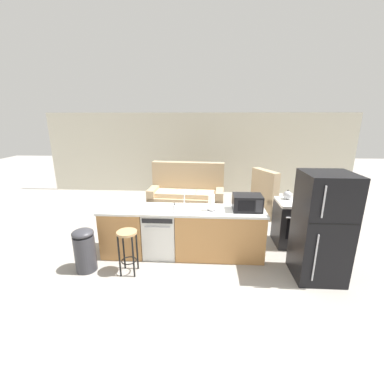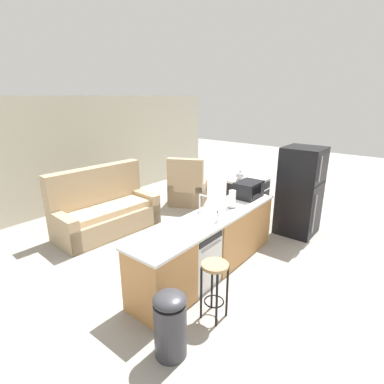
# 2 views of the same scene
# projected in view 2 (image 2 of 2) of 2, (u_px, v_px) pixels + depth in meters

# --- Properties ---
(ground_plane) EXTENTS (24.00, 24.00, 0.00)m
(ground_plane) POSITION_uv_depth(u_px,v_px,m) (204.00, 274.00, 4.58)
(ground_plane) COLOR gray
(wall_back) EXTENTS (10.00, 0.06, 2.60)m
(wall_back) POSITION_uv_depth(u_px,v_px,m) (66.00, 155.00, 6.89)
(wall_back) COLOR beige
(wall_back) RESTS_ON ground_plane
(kitchen_counter) EXTENTS (2.94, 0.66, 0.90)m
(kitchen_counter) POSITION_uv_depth(u_px,v_px,m) (213.00, 244.00, 4.63)
(kitchen_counter) COLOR #B77F47
(kitchen_counter) RESTS_ON ground_plane
(dishwasher) EXTENTS (0.58, 0.61, 0.84)m
(dishwasher) POSITION_uv_depth(u_px,v_px,m) (194.00, 256.00, 4.26)
(dishwasher) COLOR silver
(dishwasher) RESTS_ON ground_plane
(stove_range) EXTENTS (0.76, 0.68, 0.90)m
(stove_range) POSITION_uv_depth(u_px,v_px,m) (248.00, 199.00, 6.51)
(stove_range) COLOR black
(stove_range) RESTS_ON ground_plane
(refrigerator) EXTENTS (0.72, 0.73, 1.70)m
(refrigerator) POSITION_uv_depth(u_px,v_px,m) (300.00, 191.00, 5.74)
(refrigerator) COLOR black
(refrigerator) RESTS_ON ground_plane
(microwave) EXTENTS (0.50, 0.37, 0.28)m
(microwave) POSITION_uv_depth(u_px,v_px,m) (249.00, 189.00, 5.22)
(microwave) COLOR black
(microwave) RESTS_ON kitchen_counter
(sink_faucet) EXTENTS (0.07, 0.17, 0.30)m
(sink_faucet) POSITION_uv_depth(u_px,v_px,m) (200.00, 205.00, 4.51)
(sink_faucet) COLOR silver
(sink_faucet) RESTS_ON kitchen_counter
(paper_towel_roll) EXTENTS (0.14, 0.14, 0.28)m
(paper_towel_roll) POSITION_uv_depth(u_px,v_px,m) (232.00, 199.00, 4.73)
(paper_towel_roll) COLOR #4C4C51
(paper_towel_roll) RESTS_ON kitchen_counter
(soap_bottle) EXTENTS (0.06, 0.06, 0.18)m
(soap_bottle) POSITION_uv_depth(u_px,v_px,m) (218.00, 218.00, 4.19)
(soap_bottle) COLOR silver
(soap_bottle) RESTS_ON kitchen_counter
(kettle) EXTENTS (0.21, 0.17, 0.19)m
(kettle) POSITION_uv_depth(u_px,v_px,m) (240.00, 176.00, 6.30)
(kettle) COLOR #B2B2B7
(kettle) RESTS_ON stove_range
(bar_stool) EXTENTS (0.32, 0.32, 0.74)m
(bar_stool) POSITION_uv_depth(u_px,v_px,m) (215.00, 279.00, 3.54)
(bar_stool) COLOR tan
(bar_stool) RESTS_ON ground_plane
(trash_bin) EXTENTS (0.35, 0.35, 0.74)m
(trash_bin) POSITION_uv_depth(u_px,v_px,m) (170.00, 324.00, 3.06)
(trash_bin) COLOR #333338
(trash_bin) RESTS_ON ground_plane
(couch) EXTENTS (2.05, 1.03, 1.27)m
(couch) POSITION_uv_depth(u_px,v_px,m) (104.00, 211.00, 5.98)
(couch) COLOR tan
(couch) RESTS_ON ground_plane
(armchair) EXTENTS (1.10, 1.12, 1.20)m
(armchair) POSITION_uv_depth(u_px,v_px,m) (187.00, 191.00, 7.41)
(armchair) COLOR tan
(armchair) RESTS_ON ground_plane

